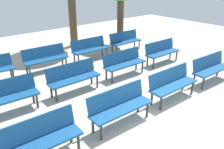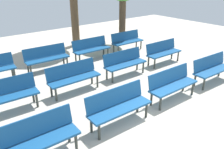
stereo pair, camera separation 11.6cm
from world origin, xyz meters
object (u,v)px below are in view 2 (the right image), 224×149
object	(u,v)px
bench_r0_c3	(212,68)
bench_r1_c0	(5,94)
bench_r0_c2	(172,83)
bench_r2_c1	(46,57)
bench_r0_c0	(35,138)
bench_r0_c1	(118,105)
bench_r1_c3	(163,51)
bench_r1_c1	(73,76)
bench_r1_c2	(124,62)
bench_r2_c2	(91,48)
bench_r2_c3	(127,40)

from	to	relation	value
bench_r0_c3	bench_r1_c0	bearing A→B (deg)	161.27
bench_r0_c2	bench_r2_c1	world-z (taller)	same
bench_r0_c0	bench_r1_c0	distance (m)	2.10
bench_r0_c1	bench_r1_c3	world-z (taller)	same
bench_r1_c0	bench_r1_c1	world-z (taller)	same
bench_r1_c1	bench_r1_c0	bearing A→B (deg)	178.69
bench_r1_c2	bench_r0_c3	bearing A→B (deg)	-47.93
bench_r1_c1	bench_r2_c1	world-z (taller)	same
bench_r0_c0	bench_r0_c1	distance (m)	1.95
bench_r2_c1	bench_r1_c2	bearing A→B (deg)	-47.30
bench_r2_c2	bench_r0_c3	bearing A→B (deg)	-66.08
bench_r0_c3	bench_r1_c2	world-z (taller)	same
bench_r0_c3	bench_r1_c1	xyz separation A→B (m)	(-3.85, 2.24, 0.00)
bench_r0_c0	bench_r1_c2	world-z (taller)	same
bench_r0_c0	bench_r0_c1	bearing A→B (deg)	-0.14
bench_r0_c1	bench_r1_c0	xyz separation A→B (m)	(-1.93, 2.17, 0.00)
bench_r0_c0	bench_r0_c3	xyz separation A→B (m)	(5.80, -0.21, 0.00)
bench_r0_c1	bench_r1_c2	distance (m)	2.83
bench_r0_c0	bench_r0_c2	bearing A→B (deg)	0.19
bench_r1_c3	bench_r2_c3	size ratio (longest dim) A/B	1.00
bench_r0_c1	bench_r1_c3	bearing A→B (deg)	28.49
bench_r0_c1	bench_r0_c3	bearing A→B (deg)	-0.22
bench_r1_c1	bench_r2_c3	world-z (taller)	same
bench_r0_c2	bench_r2_c3	size ratio (longest dim) A/B	1.00
bench_r1_c0	bench_r1_c2	distance (m)	3.91
bench_r1_c0	bench_r2_c3	bearing A→B (deg)	21.47
bench_r0_c2	bench_r1_c0	size ratio (longest dim) A/B	0.99
bench_r1_c0	bench_r2_c2	xyz separation A→B (m)	(3.92, 1.98, 0.00)
bench_r0_c2	bench_r2_c3	xyz separation A→B (m)	(2.03, 4.15, 0.00)
bench_r0_c3	bench_r1_c0	size ratio (longest dim) A/B	1.00
bench_r2_c2	bench_r2_c3	xyz separation A→B (m)	(1.96, -0.04, 0.00)
bench_r0_c2	bench_r0_c0	bearing A→B (deg)	179.78
bench_r1_c3	bench_r1_c0	bearing A→B (deg)	179.51
bench_r1_c3	bench_r2_c1	distance (m)	4.50
bench_r2_c1	bench_r0_c2	bearing A→B (deg)	-64.68
bench_r0_c2	bench_r1_c0	distance (m)	4.44
bench_r0_c3	bench_r0_c0	bearing A→B (deg)	-179.03
bench_r0_c1	bench_r1_c0	world-z (taller)	same
bench_r1_c1	bench_r2_c1	xyz separation A→B (m)	(0.08, 2.14, 0.00)
bench_r2_c2	bench_r2_c1	bearing A→B (deg)	177.93
bench_r0_c1	bench_r2_c1	distance (m)	4.24
bench_r1_c3	bench_r2_c1	world-z (taller)	same
bench_r1_c3	bench_r0_c0	bearing A→B (deg)	-160.79
bench_r0_c2	bench_r0_c3	distance (m)	1.93
bench_r0_c1	bench_r1_c0	size ratio (longest dim) A/B	0.99
bench_r1_c3	bench_r2_c2	world-z (taller)	same
bench_r0_c1	bench_r2_c3	xyz separation A→B (m)	(3.95, 4.11, 0.00)
bench_r1_c2	bench_r1_c3	size ratio (longest dim) A/B	1.00
bench_r1_c2	bench_r1_c3	distance (m)	2.01
bench_r2_c1	bench_r2_c2	bearing A→B (deg)	-0.54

